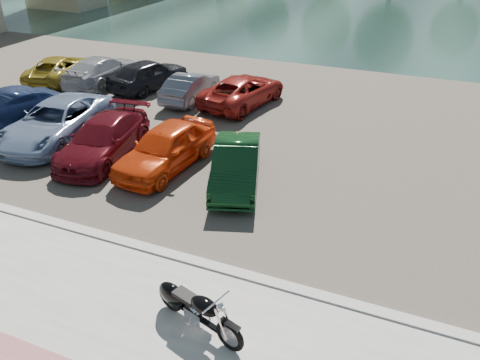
# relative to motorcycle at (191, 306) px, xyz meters

# --- Properties ---
(ground) EXTENTS (200.00, 200.00, 0.00)m
(ground) POSITION_rel_motorcycle_xyz_m (-0.43, -0.22, -0.56)
(ground) COLOR #595447
(ground) RESTS_ON ground
(kerb) EXTENTS (60.00, 0.30, 0.14)m
(kerb) POSITION_rel_motorcycle_xyz_m (-0.43, 1.78, -0.49)
(kerb) COLOR #A09C96
(kerb) RESTS_ON ground
(parking_lot) EXTENTS (60.00, 18.00, 0.04)m
(parking_lot) POSITION_rel_motorcycle_xyz_m (-0.43, 10.78, -0.54)
(parking_lot) COLOR #48413A
(parking_lot) RESTS_ON ground
(river) EXTENTS (120.00, 40.00, 0.00)m
(river) POSITION_rel_motorcycle_xyz_m (-0.43, 39.78, -0.56)
(river) COLOR #1B322E
(river) RESTS_ON ground
(motorcycle) EXTENTS (2.27, 1.00, 1.05)m
(motorcycle) POSITION_rel_motorcycle_xyz_m (0.00, 0.00, 0.00)
(motorcycle) COLOR black
(motorcycle) RESTS_ON promenade
(car_1) EXTENTS (2.63, 4.76, 1.49)m
(car_1) POSITION_rel_motorcycle_xyz_m (-11.36, 6.20, 0.22)
(car_1) COLOR #131D3C
(car_1) RESTS_ON parking_lot
(car_2) EXTENTS (2.99, 5.44, 1.44)m
(car_2) POSITION_rel_motorcycle_xyz_m (-8.93, 6.28, 0.20)
(car_2) COLOR #7D91B6
(car_2) RESTS_ON parking_lot
(car_3) EXTENTS (2.42, 4.79, 1.33)m
(car_3) POSITION_rel_motorcycle_xyz_m (-6.45, 5.79, 0.15)
(car_3) COLOR #570C15
(car_3) RESTS_ON parking_lot
(car_4) EXTENTS (2.13, 4.44, 1.46)m
(car_4) POSITION_rel_motorcycle_xyz_m (-4.03, 5.92, 0.21)
(car_4) COLOR red
(car_4) RESTS_ON parking_lot
(car_5) EXTENTS (2.57, 4.21, 1.31)m
(car_5) POSITION_rel_motorcycle_xyz_m (-1.44, 5.80, 0.13)
(car_5) COLOR #0E3316
(car_5) RESTS_ON parking_lot
(car_6) EXTENTS (3.13, 4.85, 1.24)m
(car_6) POSITION_rel_motorcycle_xyz_m (-13.87, 12.10, 0.10)
(car_6) COLOR #A78D26
(car_6) RESTS_ON parking_lot
(car_7) EXTENTS (2.00, 4.78, 1.38)m
(car_7) POSITION_rel_motorcycle_xyz_m (-11.49, 12.46, 0.17)
(car_7) COLOR #A0A1A9
(car_7) RESTS_ON parking_lot
(car_8) EXTENTS (2.70, 4.57, 1.46)m
(car_8) POSITION_rel_motorcycle_xyz_m (-8.93, 12.68, 0.21)
(car_8) COLOR black
(car_8) RESTS_ON parking_lot
(car_9) EXTENTS (1.31, 3.74, 1.23)m
(car_9) POSITION_rel_motorcycle_xyz_m (-6.35, 12.09, 0.09)
(car_9) COLOR slate
(car_9) RESTS_ON parking_lot
(car_10) EXTENTS (3.01, 5.00, 1.30)m
(car_10) POSITION_rel_motorcycle_xyz_m (-3.91, 12.44, 0.13)
(car_10) COLOR maroon
(car_10) RESTS_ON parking_lot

